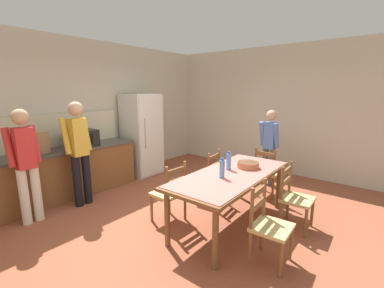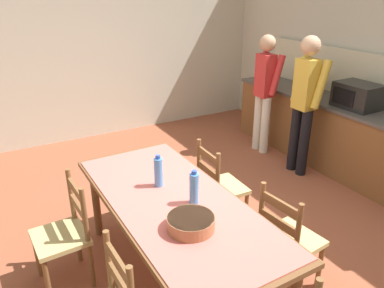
{
  "view_description": "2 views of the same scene",
  "coord_description": "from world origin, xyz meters",
  "px_view_note": "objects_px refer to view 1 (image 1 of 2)",
  "views": [
    {
      "loc": [
        -2.68,
        -2.32,
        1.91
      ],
      "look_at": [
        0.03,
        -0.13,
        1.18
      ],
      "focal_mm": 24.0,
      "sensor_mm": 36.0,
      "label": 1
    },
    {
      "loc": [
        2.5,
        -1.67,
        2.28
      ],
      "look_at": [
        -0.13,
        -0.19,
        0.98
      ],
      "focal_mm": 35.0,
      "sensor_mm": 36.0,
      "label": 2
    }
  ],
  "objects_px": {
    "paper_bag": "(40,143)",
    "chair_side_far_left": "(170,193)",
    "serving_bowl": "(248,164)",
    "person_at_sink": "(26,161)",
    "refrigerator": "(142,135)",
    "person_at_counter": "(79,148)",
    "dining_table": "(231,178)",
    "bottle_off_centre": "(229,161)",
    "chair_head_end": "(267,172)",
    "chair_side_near_left": "(269,226)",
    "person_by_table": "(270,144)",
    "chair_side_near_right": "(295,198)",
    "bottle_near_centre": "(222,169)",
    "chair_side_far_right": "(207,176)",
    "microwave": "(82,138)"
  },
  "relations": [
    {
      "from": "microwave",
      "to": "chair_head_end",
      "type": "xyz_separation_m",
      "value": [
        1.99,
        -2.79,
        -0.6
      ]
    },
    {
      "from": "person_at_counter",
      "to": "paper_bag",
      "type": "bearing_deg",
      "value": 36.95
    },
    {
      "from": "person_by_table",
      "to": "chair_head_end",
      "type": "bearing_deg",
      "value": 23.84
    },
    {
      "from": "person_by_table",
      "to": "paper_bag",
      "type": "bearing_deg",
      "value": -35.3
    },
    {
      "from": "microwave",
      "to": "person_at_counter",
      "type": "xyz_separation_m",
      "value": [
        -0.34,
        -0.52,
        -0.06
      ]
    },
    {
      "from": "bottle_near_centre",
      "to": "bottle_off_centre",
      "type": "distance_m",
      "value": 0.38
    },
    {
      "from": "paper_bag",
      "to": "chair_side_far_left",
      "type": "bearing_deg",
      "value": -66.68
    },
    {
      "from": "person_at_counter",
      "to": "chair_side_near_right",
      "type": "bearing_deg",
      "value": -153.99
    },
    {
      "from": "refrigerator",
      "to": "chair_side_near_right",
      "type": "distance_m",
      "value": 3.57
    },
    {
      "from": "dining_table",
      "to": "person_at_sink",
      "type": "relative_size",
      "value": 1.27
    },
    {
      "from": "chair_side_near_left",
      "to": "dining_table",
      "type": "bearing_deg",
      "value": 55.52
    },
    {
      "from": "paper_bag",
      "to": "chair_side_near_left",
      "type": "distance_m",
      "value": 3.72
    },
    {
      "from": "chair_head_end",
      "to": "person_at_counter",
      "type": "xyz_separation_m",
      "value": [
        -2.33,
        2.27,
        0.53
      ]
    },
    {
      "from": "chair_side_far_left",
      "to": "serving_bowl",
      "type": "bearing_deg",
      "value": 139.04
    },
    {
      "from": "person_at_sink",
      "to": "paper_bag",
      "type": "bearing_deg",
      "value": -38.61
    },
    {
      "from": "chair_head_end",
      "to": "chair_side_far_right",
      "type": "bearing_deg",
      "value": 52.89
    },
    {
      "from": "dining_table",
      "to": "bottle_off_centre",
      "type": "height_order",
      "value": "bottle_off_centre"
    },
    {
      "from": "chair_side_near_left",
      "to": "chair_side_near_right",
      "type": "height_order",
      "value": "same"
    },
    {
      "from": "bottle_near_centre",
      "to": "serving_bowl",
      "type": "relative_size",
      "value": 0.84
    },
    {
      "from": "refrigerator",
      "to": "person_at_sink",
      "type": "height_order",
      "value": "refrigerator"
    },
    {
      "from": "person_at_sink",
      "to": "person_at_counter",
      "type": "bearing_deg",
      "value": -91.45
    },
    {
      "from": "refrigerator",
      "to": "paper_bag",
      "type": "relative_size",
      "value": 5.08
    },
    {
      "from": "dining_table",
      "to": "chair_side_near_right",
      "type": "relative_size",
      "value": 2.32
    },
    {
      "from": "person_at_sink",
      "to": "person_by_table",
      "type": "xyz_separation_m",
      "value": [
        3.66,
        -2.08,
        -0.08
      ]
    },
    {
      "from": "chair_side_far_right",
      "to": "person_by_table",
      "type": "bearing_deg",
      "value": 154.24
    },
    {
      "from": "bottle_off_centre",
      "to": "chair_head_end",
      "type": "xyz_separation_m",
      "value": [
        1.24,
        -0.09,
        -0.46
      ]
    },
    {
      "from": "microwave",
      "to": "person_by_table",
      "type": "height_order",
      "value": "person_by_table"
    },
    {
      "from": "person_at_sink",
      "to": "refrigerator",
      "type": "bearing_deg",
      "value": -79.23
    },
    {
      "from": "dining_table",
      "to": "chair_side_far_left",
      "type": "height_order",
      "value": "chair_side_far_left"
    },
    {
      "from": "chair_head_end",
      "to": "chair_side_far_left",
      "type": "bearing_deg",
      "value": 71.24
    },
    {
      "from": "serving_bowl",
      "to": "microwave",
      "type": "bearing_deg",
      "value": 109.59
    },
    {
      "from": "microwave",
      "to": "serving_bowl",
      "type": "xyz_separation_m",
      "value": [
        1.02,
        -2.87,
        -0.21
      ]
    },
    {
      "from": "chair_side_near_right",
      "to": "microwave",
      "type": "bearing_deg",
      "value": 105.73
    },
    {
      "from": "dining_table",
      "to": "person_at_sink",
      "type": "bearing_deg",
      "value": 127.44
    },
    {
      "from": "person_at_counter",
      "to": "chair_side_near_left",
      "type": "bearing_deg",
      "value": -170.04
    },
    {
      "from": "chair_side_far_right",
      "to": "person_at_counter",
      "type": "bearing_deg",
      "value": -52.61
    },
    {
      "from": "bottle_near_centre",
      "to": "paper_bag",
      "type": "bearing_deg",
      "value": 111.68
    },
    {
      "from": "refrigerator",
      "to": "chair_side_near_left",
      "type": "xyz_separation_m",
      "value": [
        -1.21,
        -3.54,
        -0.47
      ]
    },
    {
      "from": "bottle_near_centre",
      "to": "chair_side_far_right",
      "type": "height_order",
      "value": "bottle_near_centre"
    },
    {
      "from": "bottle_off_centre",
      "to": "chair_side_far_left",
      "type": "bearing_deg",
      "value": 133.52
    },
    {
      "from": "paper_bag",
      "to": "serving_bowl",
      "type": "distance_m",
      "value": 3.36
    },
    {
      "from": "serving_bowl",
      "to": "person_at_sink",
      "type": "bearing_deg",
      "value": 132.01
    },
    {
      "from": "chair_side_far_right",
      "to": "person_at_counter",
      "type": "height_order",
      "value": "person_at_counter"
    },
    {
      "from": "bottle_off_centre",
      "to": "person_by_table",
      "type": "relative_size",
      "value": 0.18
    },
    {
      "from": "paper_bag",
      "to": "chair_side_far_right",
      "type": "distance_m",
      "value": 2.83
    },
    {
      "from": "microwave",
      "to": "person_by_table",
      "type": "distance_m",
      "value": 3.62
    },
    {
      "from": "chair_side_near_left",
      "to": "person_by_table",
      "type": "height_order",
      "value": "person_by_table"
    },
    {
      "from": "refrigerator",
      "to": "bottle_off_centre",
      "type": "relative_size",
      "value": 6.78
    },
    {
      "from": "chair_side_near_left",
      "to": "chair_side_far_right",
      "type": "relative_size",
      "value": 1.0
    },
    {
      "from": "refrigerator",
      "to": "person_by_table",
      "type": "bearing_deg",
      "value": -66.03
    }
  ]
}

